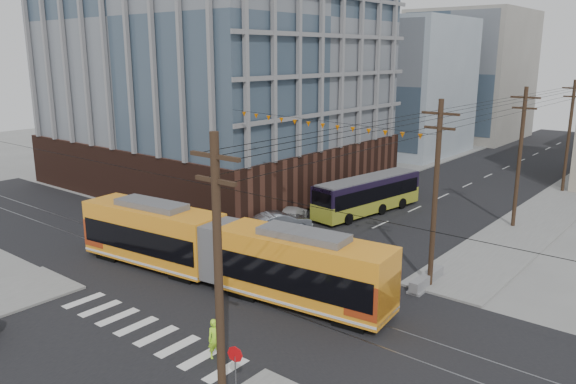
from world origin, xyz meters
name	(u,v)px	position (x,y,z in m)	size (l,w,h in m)	color
ground	(192,310)	(0.00, 0.00, 0.00)	(160.00, 160.00, 0.00)	slate
office_building	(213,44)	(-22.00, 23.00, 14.30)	(30.00, 25.00, 28.60)	#381E16
bg_bldg_nw_near	(392,86)	(-17.00, 52.00, 9.00)	(18.00, 16.00, 18.00)	#8C99A5
bg_bldg_nw_far	(470,75)	(-14.00, 72.00, 10.00)	(16.00, 18.00, 20.00)	gray
utility_pole_near	(219,293)	(8.50, -6.00, 5.50)	(0.30, 0.30, 11.00)	black
streetcar	(221,251)	(-1.38, 3.62, 2.05)	(21.30, 2.99, 4.10)	orange
city_bus	(368,195)	(-2.65, 22.30, 1.62)	(2.48, 11.44, 3.24)	black
parked_car_silver	(280,223)	(-4.93, 13.24, 0.82)	(1.74, 4.99, 1.64)	gray
parked_car_white	(292,214)	(-5.98, 16.11, 0.65)	(1.83, 4.51, 1.31)	#B8B8B8
parked_car_grey	(355,195)	(-5.61, 24.99, 0.64)	(2.12, 4.59, 1.28)	slate
pedestrian	(215,339)	(4.47, -2.54, 0.92)	(0.67, 0.44, 1.85)	#B1FF28
stop_sign	(236,376)	(7.52, -4.33, 1.12)	(0.68, 0.68, 2.24)	red
jersey_barrier	(427,280)	(8.30, 11.02, 0.37)	(0.82, 3.66, 0.73)	slate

